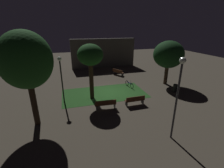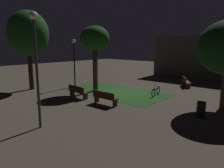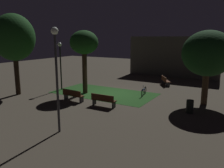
{
  "view_description": "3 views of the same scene",
  "coord_description": "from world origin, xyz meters",
  "px_view_note": "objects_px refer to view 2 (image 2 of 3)",
  "views": [
    {
      "loc": [
        -4.17,
        -15.24,
        6.75
      ],
      "look_at": [
        0.05,
        -0.5,
        1.12
      ],
      "focal_mm": 25.24,
      "sensor_mm": 36.0,
      "label": 1
    },
    {
      "loc": [
        10.55,
        -13.0,
        3.79
      ],
      "look_at": [
        -0.66,
        -0.52,
        0.7
      ],
      "focal_mm": 34.08,
      "sensor_mm": 36.0,
      "label": 2
    },
    {
      "loc": [
        9.7,
        -16.28,
        4.72
      ],
      "look_at": [
        0.15,
        -0.23,
        0.9
      ],
      "focal_mm": 36.61,
      "sensor_mm": 36.0,
      "label": 3
    }
  ],
  "objects_px": {
    "lamp_post_near_wall": "(74,55)",
    "bench_lawn_edge": "(186,82)",
    "tree_back_right": "(95,40)",
    "lamp_post_plaza_west": "(36,52)",
    "bench_corner": "(78,91)",
    "bench_back_row": "(105,97)",
    "trash_bin": "(201,110)",
    "tree_near_wall": "(28,34)",
    "bicycle": "(156,91)"
  },
  "relations": [
    {
      "from": "lamp_post_near_wall",
      "to": "bicycle",
      "type": "relative_size",
      "value": 2.52
    },
    {
      "from": "lamp_post_plaza_west",
      "to": "bicycle",
      "type": "xyz_separation_m",
      "value": [
        0.77,
        9.11,
        -3.13
      ]
    },
    {
      "from": "lamp_post_plaza_west",
      "to": "trash_bin",
      "type": "height_order",
      "value": "lamp_post_plaza_west"
    },
    {
      "from": "bench_back_row",
      "to": "trash_bin",
      "type": "bearing_deg",
      "value": 16.86
    },
    {
      "from": "bench_back_row",
      "to": "lamp_post_near_wall",
      "type": "bearing_deg",
      "value": 158.07
    },
    {
      "from": "lamp_post_near_wall",
      "to": "bench_lawn_edge",
      "type": "bearing_deg",
      "value": 41.88
    },
    {
      "from": "bench_lawn_edge",
      "to": "tree_near_wall",
      "type": "bearing_deg",
      "value": -133.39
    },
    {
      "from": "bench_corner",
      "to": "lamp_post_plaza_west",
      "type": "bearing_deg",
      "value": -56.58
    },
    {
      "from": "bicycle",
      "to": "bench_lawn_edge",
      "type": "bearing_deg",
      "value": 87.72
    },
    {
      "from": "tree_near_wall",
      "to": "bicycle",
      "type": "height_order",
      "value": "tree_near_wall"
    },
    {
      "from": "bench_corner",
      "to": "bench_back_row",
      "type": "height_order",
      "value": "same"
    },
    {
      "from": "tree_back_right",
      "to": "lamp_post_near_wall",
      "type": "xyz_separation_m",
      "value": [
        -2.69,
        -0.03,
        -1.25
      ]
    },
    {
      "from": "bench_back_row",
      "to": "lamp_post_plaza_west",
      "type": "xyz_separation_m",
      "value": [
        0.42,
        -4.78,
        2.99
      ]
    },
    {
      "from": "bench_corner",
      "to": "lamp_post_plaza_west",
      "type": "distance_m",
      "value": 6.46
    },
    {
      "from": "bench_corner",
      "to": "tree_back_right",
      "type": "xyz_separation_m",
      "value": [
        -0.77,
        2.53,
        3.71
      ]
    },
    {
      "from": "lamp_post_plaza_west",
      "to": "bench_lawn_edge",
      "type": "bearing_deg",
      "value": 86.05
    },
    {
      "from": "trash_bin",
      "to": "bicycle",
      "type": "distance_m",
      "value": 5.04
    },
    {
      "from": "bench_corner",
      "to": "tree_near_wall",
      "type": "distance_m",
      "value": 6.84
    },
    {
      "from": "lamp_post_plaza_west",
      "to": "bicycle",
      "type": "distance_m",
      "value": 9.66
    },
    {
      "from": "tree_back_right",
      "to": "lamp_post_plaza_west",
      "type": "xyz_separation_m",
      "value": [
        3.92,
        -7.31,
        -0.72
      ]
    },
    {
      "from": "bench_corner",
      "to": "tree_near_wall",
      "type": "xyz_separation_m",
      "value": [
        -5.35,
        -0.73,
        4.2
      ]
    },
    {
      "from": "tree_back_right",
      "to": "bicycle",
      "type": "distance_m",
      "value": 6.33
    },
    {
      "from": "trash_bin",
      "to": "tree_near_wall",
      "type": "bearing_deg",
      "value": -170.0
    },
    {
      "from": "bench_lawn_edge",
      "to": "bicycle",
      "type": "xyz_separation_m",
      "value": [
        -0.2,
        -4.97,
        -0.14
      ]
    },
    {
      "from": "bench_lawn_edge",
      "to": "tree_near_wall",
      "type": "relative_size",
      "value": 0.27
    },
    {
      "from": "bench_corner",
      "to": "lamp_post_plaza_west",
      "type": "height_order",
      "value": "lamp_post_plaza_west"
    },
    {
      "from": "bench_back_row",
      "to": "lamp_post_near_wall",
      "type": "xyz_separation_m",
      "value": [
        -6.19,
        2.49,
        2.46
      ]
    },
    {
      "from": "tree_near_wall",
      "to": "lamp_post_plaza_west",
      "type": "xyz_separation_m",
      "value": [
        8.51,
        -4.05,
        -1.21
      ]
    },
    {
      "from": "lamp_post_plaza_west",
      "to": "lamp_post_near_wall",
      "type": "bearing_deg",
      "value": 132.29
    },
    {
      "from": "tree_back_right",
      "to": "tree_near_wall",
      "type": "height_order",
      "value": "tree_near_wall"
    },
    {
      "from": "bench_back_row",
      "to": "bicycle",
      "type": "relative_size",
      "value": 1.06
    },
    {
      "from": "tree_near_wall",
      "to": "bench_corner",
      "type": "bearing_deg",
      "value": 7.78
    },
    {
      "from": "lamp_post_plaza_west",
      "to": "bicycle",
      "type": "height_order",
      "value": "lamp_post_plaza_west"
    },
    {
      "from": "tree_back_right",
      "to": "lamp_post_near_wall",
      "type": "height_order",
      "value": "tree_back_right"
    },
    {
      "from": "trash_bin",
      "to": "lamp_post_plaza_west",
      "type": "bearing_deg",
      "value": -128.11
    },
    {
      "from": "bench_lawn_edge",
      "to": "bicycle",
      "type": "height_order",
      "value": "bicycle"
    },
    {
      "from": "lamp_post_near_wall",
      "to": "trash_bin",
      "type": "xyz_separation_m",
      "value": [
        11.67,
        -0.83,
        -2.52
      ]
    },
    {
      "from": "tree_back_right",
      "to": "tree_near_wall",
      "type": "bearing_deg",
      "value": -144.59
    },
    {
      "from": "tree_near_wall",
      "to": "bicycle",
      "type": "bearing_deg",
      "value": 28.6
    },
    {
      "from": "bench_corner",
      "to": "bicycle",
      "type": "bearing_deg",
      "value": 47.77
    },
    {
      "from": "bench_back_row",
      "to": "bench_lawn_edge",
      "type": "xyz_separation_m",
      "value": [
        1.4,
        9.3,
        0.0
      ]
    },
    {
      "from": "bench_back_row",
      "to": "trash_bin",
      "type": "relative_size",
      "value": 2.16
    },
    {
      "from": "tree_near_wall",
      "to": "bicycle",
      "type": "distance_m",
      "value": 11.43
    },
    {
      "from": "bench_corner",
      "to": "tree_back_right",
      "type": "distance_m",
      "value": 4.56
    },
    {
      "from": "tree_near_wall",
      "to": "lamp_post_near_wall",
      "type": "xyz_separation_m",
      "value": [
        1.89,
        3.22,
        -1.75
      ]
    },
    {
      "from": "bench_lawn_edge",
      "to": "lamp_post_near_wall",
      "type": "height_order",
      "value": "lamp_post_near_wall"
    },
    {
      "from": "tree_back_right",
      "to": "lamp_post_plaza_west",
      "type": "height_order",
      "value": "tree_back_right"
    },
    {
      "from": "lamp_post_near_wall",
      "to": "bench_back_row",
      "type": "bearing_deg",
      "value": -21.93
    },
    {
      "from": "tree_near_wall",
      "to": "lamp_post_near_wall",
      "type": "distance_m",
      "value": 4.12
    },
    {
      "from": "tree_back_right",
      "to": "bench_lawn_edge",
      "type": "bearing_deg",
      "value": 54.13
    }
  ]
}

